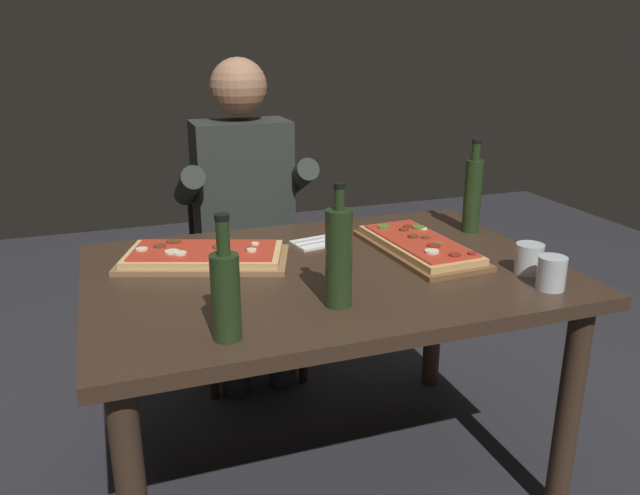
# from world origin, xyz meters

# --- Properties ---
(ground_plane) EXTENTS (6.40, 6.40, 0.00)m
(ground_plane) POSITION_xyz_m (0.00, 0.00, 0.00)
(ground_plane) COLOR #2D2D33
(dining_table) EXTENTS (1.40, 0.96, 0.74)m
(dining_table) POSITION_xyz_m (0.00, 0.00, 0.64)
(dining_table) COLOR #3D2B1E
(dining_table) RESTS_ON ground_plane
(pizza_rectangular_front) EXTENTS (0.57, 0.41, 0.05)m
(pizza_rectangular_front) POSITION_xyz_m (-0.34, 0.18, 0.76)
(pizza_rectangular_front) COLOR olive
(pizza_rectangular_front) RESTS_ON dining_table
(pizza_rectangular_left) EXTENTS (0.26, 0.51, 0.05)m
(pizza_rectangular_left) POSITION_xyz_m (0.34, 0.04, 0.76)
(pizza_rectangular_left) COLOR brown
(pizza_rectangular_left) RESTS_ON dining_table
(wine_bottle_dark) EXTENTS (0.07, 0.07, 0.30)m
(wine_bottle_dark) POSITION_xyz_m (-0.37, -0.36, 0.86)
(wine_bottle_dark) COLOR #233819
(wine_bottle_dark) RESTS_ON dining_table
(oil_bottle_amber) EXTENTS (0.06, 0.06, 0.33)m
(oil_bottle_amber) POSITION_xyz_m (0.62, 0.18, 0.88)
(oil_bottle_amber) COLOR #233819
(oil_bottle_amber) RESTS_ON dining_table
(vinegar_bottle_green) EXTENTS (0.07, 0.07, 0.32)m
(vinegar_bottle_green) POSITION_xyz_m (-0.06, -0.27, 0.87)
(vinegar_bottle_green) COLOR #233819
(vinegar_bottle_green) RESTS_ON dining_table
(tumbler_near_camera) EXTENTS (0.08, 0.08, 0.09)m
(tumbler_near_camera) POSITION_xyz_m (0.53, -0.36, 0.79)
(tumbler_near_camera) COLOR silver
(tumbler_near_camera) RESTS_ON dining_table
(tumbler_far_side) EXTENTS (0.08, 0.08, 0.09)m
(tumbler_far_side) POSITION_xyz_m (0.55, -0.23, 0.78)
(tumbler_far_side) COLOR silver
(tumbler_far_side) RESTS_ON dining_table
(napkin_cutlery_set) EXTENTS (0.20, 0.14, 0.01)m
(napkin_cutlery_set) POSITION_xyz_m (0.06, 0.23, 0.74)
(napkin_cutlery_set) COLOR white
(napkin_cutlery_set) RESTS_ON dining_table
(diner_chair) EXTENTS (0.44, 0.44, 0.87)m
(diner_chair) POSITION_xyz_m (-0.07, 0.86, 0.49)
(diner_chair) COLOR black
(diner_chair) RESTS_ON ground_plane
(seated_diner) EXTENTS (0.53, 0.41, 1.33)m
(seated_diner) POSITION_xyz_m (-0.07, 0.74, 0.74)
(seated_diner) COLOR #23232D
(seated_diner) RESTS_ON ground_plane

